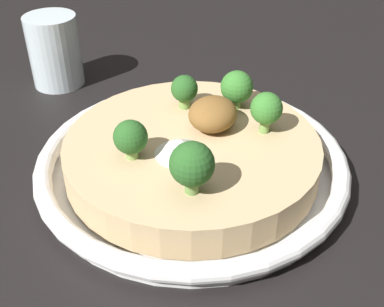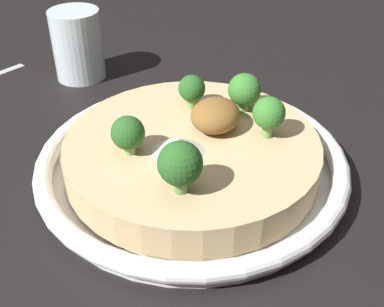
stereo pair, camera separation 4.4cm
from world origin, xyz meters
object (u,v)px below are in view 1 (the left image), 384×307
(drinking_glass, at_px, (55,51))
(broccoli_back_right, at_px, (184,90))
(broccoli_front_right, at_px, (266,109))
(risotto_bowl, at_px, (192,159))
(broccoli_front_left, at_px, (192,165))
(broccoli_back_left, at_px, (131,138))
(broccoli_right, at_px, (237,88))

(drinking_glass, bearing_deg, broccoli_back_right, -106.29)
(broccoli_back_right, height_order, broccoli_front_right, broccoli_front_right)
(risotto_bowl, xyz_separation_m, broccoli_front_left, (-0.07, -0.03, 0.05))
(broccoli_back_left, height_order, drinking_glass, drinking_glass)
(broccoli_right, height_order, broccoli_front_right, same)
(broccoli_back_right, distance_m, drinking_glass, 0.20)
(risotto_bowl, xyz_separation_m, broccoli_front_right, (0.04, -0.06, 0.04))
(risotto_bowl, distance_m, broccoli_front_left, 0.09)
(broccoli_right, xyz_separation_m, drinking_glass, (0.04, 0.24, -0.02))
(broccoli_back_left, distance_m, broccoli_front_right, 0.12)
(drinking_glass, bearing_deg, broccoli_right, -98.77)
(broccoli_right, bearing_deg, broccoli_back_left, 154.86)
(broccoli_back_left, bearing_deg, drinking_glass, 51.14)
(broccoli_right, relative_size, broccoli_front_right, 0.98)
(risotto_bowl, bearing_deg, broccoli_front_left, -157.22)
(broccoli_right, distance_m, drinking_glass, 0.25)
(broccoli_front_right, bearing_deg, drinking_glass, 76.03)
(risotto_bowl, height_order, drinking_glass, drinking_glass)
(risotto_bowl, xyz_separation_m, broccoli_right, (0.07, -0.02, 0.04))
(broccoli_right, xyz_separation_m, broccoli_front_right, (-0.03, -0.04, 0.00))
(broccoli_back_right, xyz_separation_m, broccoli_front_left, (-0.12, -0.06, 0.01))
(drinking_glass, bearing_deg, broccoli_front_left, -124.55)
(broccoli_right, relative_size, broccoli_back_right, 1.13)
(broccoli_right, bearing_deg, risotto_bowl, 166.17)
(broccoli_back_left, relative_size, broccoli_front_right, 0.89)
(broccoli_front_left, xyz_separation_m, drinking_glass, (0.17, 0.25, -0.02))
(broccoli_right, bearing_deg, broccoli_front_right, -130.24)
(broccoli_back_left, xyz_separation_m, broccoli_front_right, (0.08, -0.09, 0.00))
(risotto_bowl, xyz_separation_m, broccoli_back_right, (0.05, 0.03, 0.04))
(broccoli_front_left, bearing_deg, broccoli_back_left, 70.97)
(broccoli_back_right, relative_size, broccoli_front_right, 0.87)
(risotto_bowl, distance_m, broccoli_right, 0.08)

